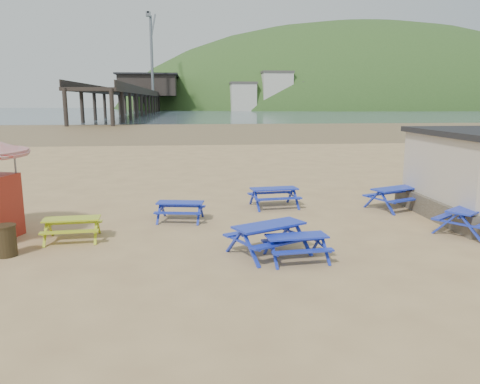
{
  "coord_description": "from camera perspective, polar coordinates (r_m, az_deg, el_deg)",
  "views": [
    {
      "loc": [
        -1.61,
        -14.55,
        4.17
      ],
      "look_at": [
        0.09,
        1.5,
        1.0
      ],
      "focal_mm": 35.0,
      "sensor_mm": 36.0,
      "label": 1
    }
  ],
  "objects": [
    {
      "name": "picnic_table_blue_d",
      "position": [
        12.55,
        6.88,
        -6.74
      ],
      "size": [
        1.74,
        1.46,
        0.68
      ],
      "rotation": [
        0.0,
        0.0,
        0.1
      ],
      "color": "#1A30AC",
      "rests_on": "ground"
    },
    {
      "name": "picnic_table_blue_c",
      "position": [
        19.21,
        18.44,
        -0.74
      ],
      "size": [
        2.45,
        2.25,
        0.83
      ],
      "rotation": [
        0.0,
        0.0,
        0.4
      ],
      "color": "#1A30AC",
      "rests_on": "ground"
    },
    {
      "name": "picnic_table_blue_b",
      "position": [
        18.58,
        4.17,
        -0.67
      ],
      "size": [
        2.0,
        1.68,
        0.77
      ],
      "rotation": [
        0.0,
        0.0,
        0.12
      ],
      "color": "#1A30AC",
      "rests_on": "ground"
    },
    {
      "name": "picnic_table_blue_f",
      "position": [
        16.58,
        26.19,
        -3.13
      ],
      "size": [
        2.55,
        2.47,
        0.83
      ],
      "rotation": [
        0.0,
        0.0,
        0.64
      ],
      "color": "#1A30AC",
      "rests_on": "ground"
    },
    {
      "name": "litter_bin",
      "position": [
        14.23,
        -26.67,
        -5.29
      ],
      "size": [
        0.59,
        0.59,
        0.87
      ],
      "color": "#332717",
      "rests_on": "ground"
    },
    {
      "name": "picnic_table_blue_e",
      "position": [
        12.94,
        3.57,
        -5.74
      ],
      "size": [
        2.53,
        2.35,
        0.84
      ],
      "rotation": [
        0.0,
        0.0,
        0.46
      ],
      "color": "#1A30AC",
      "rests_on": "ground"
    },
    {
      "name": "pier",
      "position": [
        193.48,
        -11.12,
        11.28
      ],
      "size": [
        24.0,
        220.0,
        39.29
      ],
      "color": "black",
      "rests_on": "ground"
    },
    {
      "name": "wet_sand",
      "position": [
        69.69,
        -4.75,
        7.64
      ],
      "size": [
        400.0,
        400.0,
        0.0
      ],
      "primitive_type": "plane",
      "color": "olive",
      "rests_on": "ground"
    },
    {
      "name": "picnic_table_blue_a",
      "position": [
        16.57,
        -7.27,
        -2.34
      ],
      "size": [
        1.81,
        1.55,
        0.68
      ],
      "rotation": [
        0.0,
        0.0,
        -0.17
      ],
      "color": "#1A30AC",
      "rests_on": "ground"
    },
    {
      "name": "headland_town",
      "position": [
        261.23,
        14.63,
        7.65
      ],
      "size": [
        264.0,
        144.0,
        108.0
      ],
      "color": "#2D4C1E",
      "rests_on": "ground"
    },
    {
      "name": "ground",
      "position": [
        15.22,
        0.26,
        -4.79
      ],
      "size": [
        400.0,
        400.0,
        0.0
      ],
      "primitive_type": "plane",
      "color": "tan",
      "rests_on": "ground"
    },
    {
      "name": "sea",
      "position": [
        184.61,
        -5.63,
        9.75
      ],
      "size": [
        400.0,
        400.0,
        0.0
      ],
      "primitive_type": "plane",
      "color": "#465865",
      "rests_on": "ground"
    },
    {
      "name": "picnic_table_yellow",
      "position": [
        15.05,
        -19.75,
        -4.27
      ],
      "size": [
        1.74,
        1.45,
        0.69
      ],
      "rotation": [
        0.0,
        0.0,
        0.08
      ],
      "color": "#B2D516",
      "rests_on": "ground"
    }
  ]
}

